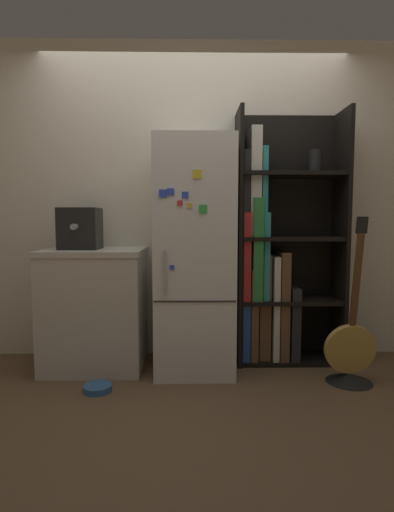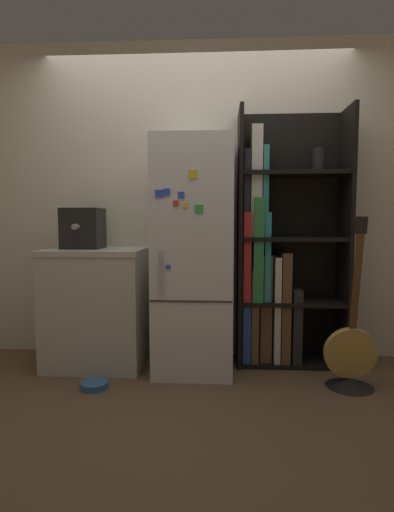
% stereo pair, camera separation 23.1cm
% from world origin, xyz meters
% --- Properties ---
extents(ground_plane, '(16.00, 16.00, 0.00)m').
position_xyz_m(ground_plane, '(0.00, 0.00, 0.00)').
color(ground_plane, brown).
extents(wall_back, '(8.00, 0.05, 2.60)m').
position_xyz_m(wall_back, '(0.00, 0.47, 1.30)').
color(wall_back, beige).
rests_on(wall_back, ground_plane).
extents(refrigerator, '(0.58, 0.68, 1.74)m').
position_xyz_m(refrigerator, '(-0.00, 0.12, 0.87)').
color(refrigerator, white).
rests_on(refrigerator, ground_plane).
extents(bookshelf, '(0.85, 0.38, 2.00)m').
position_xyz_m(bookshelf, '(0.64, 0.29, 0.83)').
color(bookshelf, black).
rests_on(bookshelf, ground_plane).
extents(kitchen_counter, '(0.76, 0.61, 0.92)m').
position_xyz_m(kitchen_counter, '(-0.77, 0.16, 0.46)').
color(kitchen_counter, beige).
rests_on(kitchen_counter, ground_plane).
extents(espresso_machine, '(0.29, 0.32, 0.31)m').
position_xyz_m(espresso_machine, '(-0.87, 0.16, 1.08)').
color(espresso_machine, black).
rests_on(espresso_machine, kitchen_counter).
extents(guitar, '(0.36, 0.32, 1.17)m').
position_xyz_m(guitar, '(1.09, -0.20, 0.17)').
color(guitar, black).
rests_on(guitar, ground_plane).
extents(pet_bowl, '(0.19, 0.19, 0.04)m').
position_xyz_m(pet_bowl, '(-0.65, -0.32, 0.03)').
color(pet_bowl, '#3366A5').
rests_on(pet_bowl, ground_plane).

